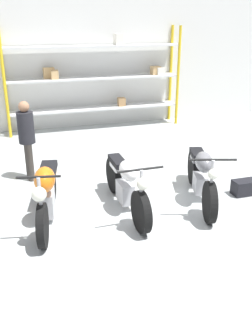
{
  "coord_description": "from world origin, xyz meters",
  "views": [
    {
      "loc": [
        -1.73,
        -5.23,
        3.08
      ],
      "look_at": [
        0.0,
        0.4,
        0.7
      ],
      "focal_mm": 40.0,
      "sensor_mm": 36.0,
      "label": 1
    }
  ],
  "objects_px": {
    "motorcycle_orange": "(47,192)",
    "person_browsing": "(27,135)",
    "motorcycle_white": "(126,184)",
    "shelving_rack": "(97,77)",
    "toolbox": "(244,187)",
    "motorcycle_grey": "(201,175)"
  },
  "relations": [
    {
      "from": "shelving_rack",
      "to": "motorcycle_white",
      "type": "bearing_deg",
      "value": -98.02
    },
    {
      "from": "shelving_rack",
      "to": "motorcycle_orange",
      "type": "xyz_separation_m",
      "value": [
        -2.05,
        -5.2,
        -0.97
      ]
    },
    {
      "from": "motorcycle_orange",
      "to": "person_browsing",
      "type": "distance_m",
      "value": 1.86
    },
    {
      "from": "person_browsing",
      "to": "toolbox",
      "type": "height_order",
      "value": "person_browsing"
    },
    {
      "from": "motorcycle_orange",
      "to": "person_browsing",
      "type": "height_order",
      "value": "person_browsing"
    },
    {
      "from": "motorcycle_white",
      "to": "motorcycle_grey",
      "type": "distance_m",
      "value": 1.38
    },
    {
      "from": "motorcycle_grey",
      "to": "toolbox",
      "type": "relative_size",
      "value": 4.85
    },
    {
      "from": "motorcycle_white",
      "to": "motorcycle_grey",
      "type": "height_order",
      "value": "motorcycle_grey"
    },
    {
      "from": "motorcycle_orange",
      "to": "person_browsing",
      "type": "relative_size",
      "value": 1.32
    },
    {
      "from": "motorcycle_orange",
      "to": "motorcycle_grey",
      "type": "height_order",
      "value": "motorcycle_orange"
    },
    {
      "from": "motorcycle_white",
      "to": "person_browsing",
      "type": "distance_m",
      "value": 2.39
    },
    {
      "from": "motorcycle_grey",
      "to": "person_browsing",
      "type": "relative_size",
      "value": 1.33
    },
    {
      "from": "shelving_rack",
      "to": "motorcycle_white",
      "type": "xyz_separation_m",
      "value": [
        -0.73,
        -5.21,
        -1.01
      ]
    },
    {
      "from": "motorcycle_orange",
      "to": "toolbox",
      "type": "height_order",
      "value": "motorcycle_orange"
    },
    {
      "from": "motorcycle_orange",
      "to": "motorcycle_white",
      "type": "relative_size",
      "value": 0.98
    },
    {
      "from": "motorcycle_orange",
      "to": "toolbox",
      "type": "bearing_deg",
      "value": 99.73
    },
    {
      "from": "shelving_rack",
      "to": "person_browsing",
      "type": "bearing_deg",
      "value": -123.15
    },
    {
      "from": "shelving_rack",
      "to": "toolbox",
      "type": "bearing_deg",
      "value": -73.75
    },
    {
      "from": "motorcycle_white",
      "to": "person_browsing",
      "type": "relative_size",
      "value": 1.36
    },
    {
      "from": "shelving_rack",
      "to": "motorcycle_grey",
      "type": "height_order",
      "value": "shelving_rack"
    },
    {
      "from": "toolbox",
      "to": "motorcycle_orange",
      "type": "bearing_deg",
      "value": 178.32
    },
    {
      "from": "motorcycle_white",
      "to": "person_browsing",
      "type": "height_order",
      "value": "person_browsing"
    }
  ]
}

